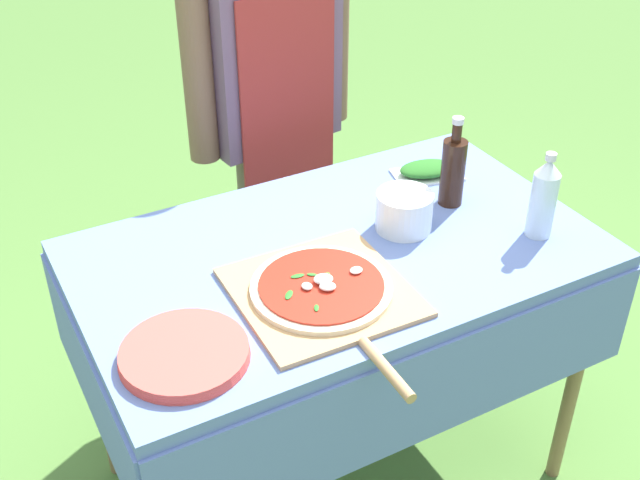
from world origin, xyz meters
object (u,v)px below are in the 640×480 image
Objects in this scene: person_cook at (272,97)px; herb_container at (427,170)px; oil_bottle at (453,170)px; plate_stack at (184,354)px; prep_table at (337,277)px; mixing_tub at (404,211)px; pizza_on_peel at (323,291)px; water_bottle at (544,198)px.

person_cook is 7.32× the size of herb_container.
oil_bottle reaches higher than plate_stack.
mixing_tub reaches higher than prep_table.
plate_stack is at bearing 47.14° from person_cook.
mixing_tub reaches higher than herb_container.
herb_container is 0.29m from mixing_tub.
plate_stack is at bearing -163.98° from oil_bottle.
oil_bottle reaches higher than pizza_on_peel.
prep_table is 2.25× the size of pizza_on_peel.
water_bottle is at bearing -21.36° from prep_table.
oil_bottle is 0.92× the size of plate_stack.
prep_table is 4.76× the size of plate_stack.
pizza_on_peel is at bearing -146.68° from herb_container.
plate_stack is (-0.63, -0.89, -0.08)m from person_cook.
mixing_tub is (0.03, -0.70, -0.05)m from person_cook.
pizza_on_peel is 2.51× the size of water_bottle.
oil_bottle is 0.17m from herb_container.
water_bottle is at bearing 0.72° from plate_stack.
plate_stack is (-0.35, -0.05, -0.00)m from pizza_on_peel.
mixing_tub is at bearing 85.09° from person_cook.
water_bottle is (0.10, -0.23, 0.01)m from oil_bottle.
water_bottle is 0.40m from herb_container.
plate_stack is at bearing -157.29° from prep_table.
person_cook is 6.21× the size of oil_bottle.
person_cook is at bearing 72.95° from pizza_on_peel.
water_bottle is at bearing -1.93° from pizza_on_peel.
mixing_tub is (0.32, 0.15, 0.04)m from pizza_on_peel.
prep_table is 0.24m from mixing_tub.
oil_bottle is 0.88m from plate_stack.
plate_stack is at bearing -163.41° from mixing_tub.
mixing_tub is (-0.21, -0.19, 0.03)m from herb_container.
herb_container is at bearing 108.24° from person_cook.
water_bottle reaches higher than plate_stack.
oil_bottle reaches higher than mixing_tub.
pizza_on_peel is 0.61m from water_bottle.
oil_bottle is 0.25m from water_bottle.
water_bottle is at bearing -79.26° from herb_container.
prep_table is 0.52m from plate_stack.
person_cook reaches higher than plate_stack.
pizza_on_peel is 0.54m from oil_bottle.
herb_container is 1.46× the size of mixing_tub.
pizza_on_peel reaches higher than prep_table.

